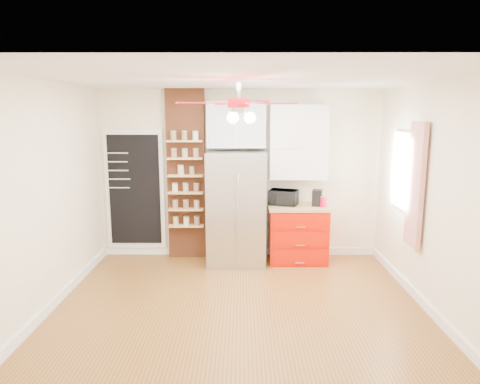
{
  "coord_description": "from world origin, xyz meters",
  "views": [
    {
      "loc": [
        0.03,
        -4.85,
        2.31
      ],
      "look_at": [
        0.01,
        0.9,
        1.26
      ],
      "focal_mm": 32.0,
      "sensor_mm": 36.0,
      "label": 1
    }
  ],
  "objects_px": {
    "coffee_maker": "(317,198)",
    "pantry_jar_oats": "(181,170)",
    "ceiling_fan": "(239,104)",
    "canister_left": "(323,202)",
    "red_cabinet": "(298,233)",
    "toaster_oven": "(283,197)",
    "fridge": "(236,208)"
  },
  "relations": [
    {
      "from": "toaster_oven",
      "to": "pantry_jar_oats",
      "type": "height_order",
      "value": "pantry_jar_oats"
    },
    {
      "from": "ceiling_fan",
      "to": "toaster_oven",
      "type": "height_order",
      "value": "ceiling_fan"
    },
    {
      "from": "fridge",
      "to": "pantry_jar_oats",
      "type": "height_order",
      "value": "fridge"
    },
    {
      "from": "toaster_oven",
      "to": "red_cabinet",
      "type": "bearing_deg",
      "value": 1.85
    },
    {
      "from": "coffee_maker",
      "to": "red_cabinet",
      "type": "bearing_deg",
      "value": -163.48
    },
    {
      "from": "ceiling_fan",
      "to": "red_cabinet",
      "type": "bearing_deg",
      "value": 61.29
    },
    {
      "from": "coffee_maker",
      "to": "pantry_jar_oats",
      "type": "relative_size",
      "value": 1.75
    },
    {
      "from": "coffee_maker",
      "to": "canister_left",
      "type": "relative_size",
      "value": 1.66
    },
    {
      "from": "coffee_maker",
      "to": "canister_left",
      "type": "height_order",
      "value": "coffee_maker"
    },
    {
      "from": "ceiling_fan",
      "to": "canister_left",
      "type": "distance_m",
      "value": 2.51
    },
    {
      "from": "coffee_maker",
      "to": "canister_left",
      "type": "bearing_deg",
      "value": -30.79
    },
    {
      "from": "toaster_oven",
      "to": "canister_left",
      "type": "xyz_separation_m",
      "value": [
        0.6,
        -0.15,
        -0.04
      ]
    },
    {
      "from": "red_cabinet",
      "to": "ceiling_fan",
      "type": "xyz_separation_m",
      "value": [
        -0.92,
        -1.68,
        1.97
      ]
    },
    {
      "from": "coffee_maker",
      "to": "pantry_jar_oats",
      "type": "height_order",
      "value": "pantry_jar_oats"
    },
    {
      "from": "pantry_jar_oats",
      "to": "toaster_oven",
      "type": "bearing_deg",
      "value": -1.41
    },
    {
      "from": "red_cabinet",
      "to": "ceiling_fan",
      "type": "relative_size",
      "value": 0.67
    },
    {
      "from": "fridge",
      "to": "canister_left",
      "type": "distance_m",
      "value": 1.34
    },
    {
      "from": "ceiling_fan",
      "to": "toaster_oven",
      "type": "bearing_deg",
      "value": 68.45
    },
    {
      "from": "ceiling_fan",
      "to": "pantry_jar_oats",
      "type": "height_order",
      "value": "ceiling_fan"
    },
    {
      "from": "red_cabinet",
      "to": "toaster_oven",
      "type": "xyz_separation_m",
      "value": [
        -0.23,
        0.07,
        0.57
      ]
    },
    {
      "from": "red_cabinet",
      "to": "ceiling_fan",
      "type": "bearing_deg",
      "value": -118.71
    },
    {
      "from": "fridge",
      "to": "coffee_maker",
      "type": "relative_size",
      "value": 6.94
    },
    {
      "from": "fridge",
      "to": "toaster_oven",
      "type": "relative_size",
      "value": 4.07
    },
    {
      "from": "fridge",
      "to": "ceiling_fan",
      "type": "xyz_separation_m",
      "value": [
        0.05,
        -1.63,
        1.55
      ]
    },
    {
      "from": "toaster_oven",
      "to": "ceiling_fan",
      "type": "bearing_deg",
      "value": -92.16
    },
    {
      "from": "coffee_maker",
      "to": "fridge",
      "type": "bearing_deg",
      "value": -161.48
    },
    {
      "from": "ceiling_fan",
      "to": "canister_left",
      "type": "relative_size",
      "value": 9.21
    },
    {
      "from": "toaster_oven",
      "to": "coffee_maker",
      "type": "height_order",
      "value": "coffee_maker"
    },
    {
      "from": "ceiling_fan",
      "to": "canister_left",
      "type": "bearing_deg",
      "value": 51.1
    },
    {
      "from": "ceiling_fan",
      "to": "coffee_maker",
      "type": "height_order",
      "value": "ceiling_fan"
    },
    {
      "from": "fridge",
      "to": "pantry_jar_oats",
      "type": "relative_size",
      "value": 12.13
    },
    {
      "from": "fridge",
      "to": "canister_left",
      "type": "height_order",
      "value": "fridge"
    }
  ]
}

